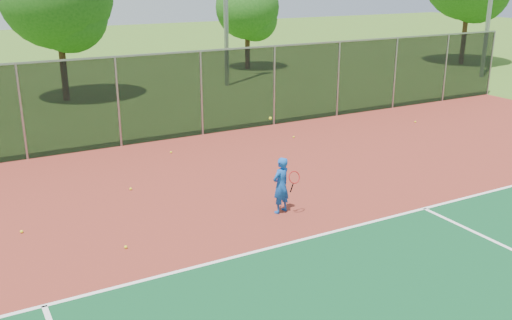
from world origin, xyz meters
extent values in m
plane|color=#38601B|center=(0.00, 0.00, 0.00)|extent=(120.00, 120.00, 0.00)
cube|color=maroon|center=(0.00, 2.00, 0.01)|extent=(30.00, 20.00, 0.02)
cube|color=white|center=(2.00, 3.00, 0.03)|extent=(22.00, 0.10, 0.00)
cube|color=black|center=(0.00, 12.00, 1.52)|extent=(30.00, 0.04, 3.00)
cube|color=gray|center=(0.00, 12.00, 3.02)|extent=(30.00, 0.06, 0.06)
imported|color=#124EB1|center=(-1.22, 4.55, 0.72)|extent=(0.59, 0.47, 1.40)
cylinder|color=black|center=(-1.07, 4.30, 0.71)|extent=(0.03, 0.15, 0.27)
torus|color=#A51414|center=(-1.07, 4.20, 1.01)|extent=(0.30, 0.13, 0.29)
sphere|color=yellow|center=(-1.47, 4.65, 2.38)|extent=(0.07, 0.07, 0.07)
sphere|color=yellow|center=(8.00, 9.56, 0.06)|extent=(0.07, 0.07, 0.07)
sphere|color=yellow|center=(-5.10, 4.47, 0.06)|extent=(0.07, 0.07, 0.07)
sphere|color=yellow|center=(-3.97, 7.78, 0.06)|extent=(0.07, 0.07, 0.07)
sphere|color=yellow|center=(2.64, 10.00, 0.06)|extent=(0.07, 0.07, 0.07)
sphere|color=yellow|center=(-1.83, 10.39, 0.06)|extent=(0.07, 0.07, 0.07)
sphere|color=yellow|center=(-6.93, 6.35, 0.06)|extent=(0.07, 0.07, 0.07)
cylinder|color=#321C12|center=(-3.07, 20.59, 1.40)|extent=(0.30, 0.30, 2.79)
sphere|color=#1B4C14|center=(-2.67, 20.29, 3.88)|extent=(3.41, 3.41, 3.41)
cylinder|color=#321C12|center=(8.61, 24.66, 1.07)|extent=(0.30, 0.30, 2.14)
sphere|color=#1B4C14|center=(8.61, 24.66, 3.69)|extent=(3.81, 3.81, 3.81)
sphere|color=#1B4C14|center=(9.01, 24.36, 2.98)|extent=(2.62, 2.62, 2.62)
cylinder|color=#321C12|center=(21.71, 19.69, 1.65)|extent=(0.30, 0.30, 3.31)
camera|label=1|loc=(-7.95, -6.39, 5.54)|focal=40.00mm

